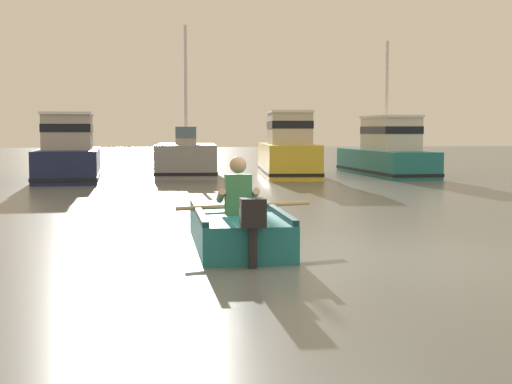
{
  "coord_description": "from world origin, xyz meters",
  "views": [
    {
      "loc": [
        -2.41,
        -8.92,
        1.53
      ],
      "look_at": [
        -0.56,
        3.01,
        0.55
      ],
      "focal_mm": 53.62,
      "sensor_mm": 36.0,
      "label": 1
    }
  ],
  "objects_px": {
    "moored_boat_grey": "(186,160)",
    "moored_boat_teal": "(386,153)",
    "rowboat_with_person": "(236,226)",
    "moored_boat_yellow": "(288,152)",
    "moored_boat_navy": "(69,155)"
  },
  "relations": [
    {
      "from": "moored_boat_yellow",
      "to": "moored_boat_navy",
      "type": "bearing_deg",
      "value": -175.24
    },
    {
      "from": "rowboat_with_person",
      "to": "moored_boat_yellow",
      "type": "xyz_separation_m",
      "value": [
        3.64,
        14.84,
        0.56
      ]
    },
    {
      "from": "moored_boat_teal",
      "to": "moored_boat_navy",
      "type": "bearing_deg",
      "value": -175.85
    },
    {
      "from": "rowboat_with_person",
      "to": "moored_boat_teal",
      "type": "distance_m",
      "value": 16.61
    },
    {
      "from": "moored_boat_grey",
      "to": "moored_boat_teal",
      "type": "bearing_deg",
      "value": -3.75
    },
    {
      "from": "rowboat_with_person",
      "to": "moored_boat_teal",
      "type": "xyz_separation_m",
      "value": [
        7.08,
        15.02,
        0.5
      ]
    },
    {
      "from": "moored_boat_yellow",
      "to": "moored_boat_teal",
      "type": "relative_size",
      "value": 0.91
    },
    {
      "from": "moored_boat_navy",
      "to": "moored_boat_yellow",
      "type": "height_order",
      "value": "moored_boat_yellow"
    },
    {
      "from": "moored_boat_grey",
      "to": "moored_boat_yellow",
      "type": "height_order",
      "value": "moored_boat_grey"
    },
    {
      "from": "moored_boat_navy",
      "to": "moored_boat_teal",
      "type": "height_order",
      "value": "moored_boat_teal"
    },
    {
      "from": "rowboat_with_person",
      "to": "moored_boat_yellow",
      "type": "relative_size",
      "value": 0.64
    },
    {
      "from": "moored_boat_navy",
      "to": "moored_boat_yellow",
      "type": "distance_m",
      "value": 7.05
    },
    {
      "from": "moored_boat_yellow",
      "to": "moored_boat_teal",
      "type": "bearing_deg",
      "value": 2.9
    },
    {
      "from": "moored_boat_grey",
      "to": "moored_boat_yellow",
      "type": "relative_size",
      "value": 0.86
    },
    {
      "from": "moored_boat_grey",
      "to": "moored_boat_teal",
      "type": "height_order",
      "value": "moored_boat_grey"
    }
  ]
}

